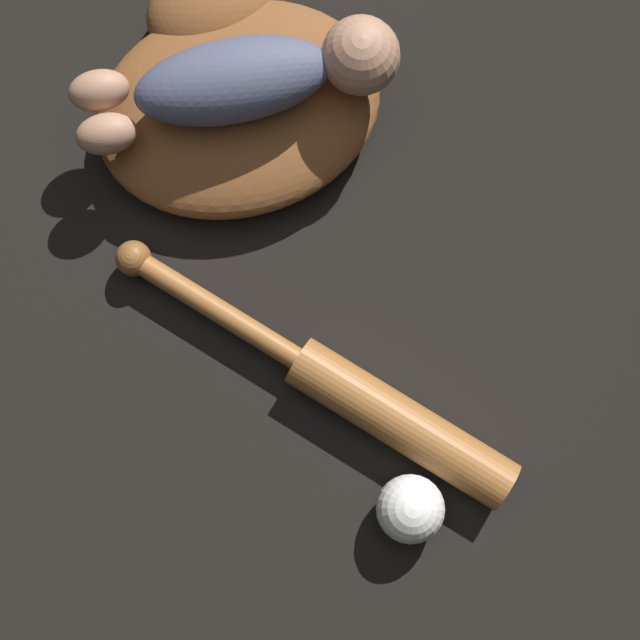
{
  "coord_description": "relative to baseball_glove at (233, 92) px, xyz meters",
  "views": [
    {
      "loc": [
        0.02,
        -0.53,
        1.27
      ],
      "look_at": [
        0.07,
        -0.33,
        0.07
      ],
      "focal_mm": 60.0,
      "sensor_mm": 36.0,
      "label": 1
    }
  ],
  "objects": [
    {
      "name": "baseball_bat",
      "position": [
        0.06,
        -0.4,
        -0.01
      ],
      "size": [
        0.41,
        0.41,
        0.06
      ],
      "color": "#9E602D",
      "rests_on": "ground"
    },
    {
      "name": "baseball_glove",
      "position": [
        0.0,
        0.0,
        0.0
      ],
      "size": [
        0.37,
        0.34,
        0.08
      ],
      "color": "brown",
      "rests_on": "ground"
    },
    {
      "name": "baseball",
      "position": [
        0.09,
        -0.53,
        -0.0
      ],
      "size": [
        0.08,
        0.08,
        0.08
      ],
      "color": "white",
      "rests_on": "ground"
    },
    {
      "name": "ground_plane",
      "position": [
        -0.03,
        0.02,
        -0.04
      ],
      "size": [
        6.0,
        6.0,
        0.0
      ],
      "primitive_type": "plane",
      "color": "black"
    },
    {
      "name": "baby_figure",
      "position": [
        0.02,
        -0.02,
        0.08
      ],
      "size": [
        0.38,
        0.11,
        0.09
      ],
      "color": "#4C516B",
      "rests_on": "baseball_glove"
    }
  ]
}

